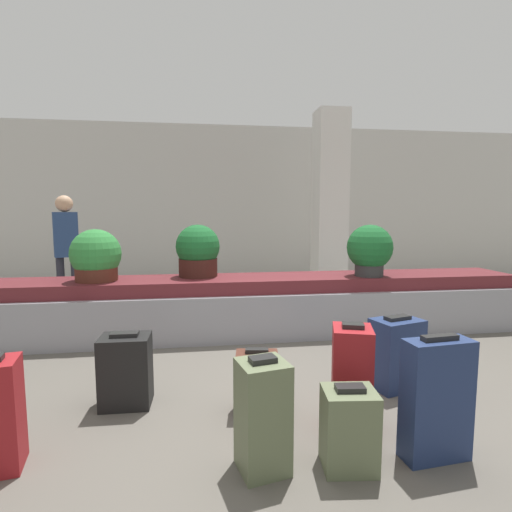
{
  "coord_description": "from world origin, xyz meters",
  "views": [
    {
      "loc": [
        -0.66,
        -2.97,
        1.46
      ],
      "look_at": [
        0.0,
        1.7,
        0.94
      ],
      "focal_mm": 28.0,
      "sensor_mm": 36.0,
      "label": 1
    }
  ],
  "objects_px": {
    "suitcase_0": "(396,353)",
    "suitcase_4": "(349,429)",
    "potted_plant_0": "(198,252)",
    "pillar": "(330,204)",
    "suitcase_5": "(126,370)",
    "suitcase_2": "(263,416)",
    "potted_plant_2": "(96,257)",
    "suitcase_7": "(257,382)",
    "suitcase_3": "(351,378)",
    "potted_plant_1": "(370,250)",
    "suitcase_1": "(437,399)",
    "traveler_0": "(66,243)"
  },
  "relations": [
    {
      "from": "suitcase_0",
      "to": "suitcase_4",
      "type": "bearing_deg",
      "value": -145.49
    },
    {
      "from": "potted_plant_0",
      "to": "pillar",
      "type": "bearing_deg",
      "value": 41.28
    },
    {
      "from": "suitcase_4",
      "to": "suitcase_5",
      "type": "xyz_separation_m",
      "value": [
        -1.39,
        0.95,
        0.04
      ]
    },
    {
      "from": "pillar",
      "to": "suitcase_4",
      "type": "distance_m",
      "value": 5.18
    },
    {
      "from": "suitcase_2",
      "to": "potted_plant_2",
      "type": "bearing_deg",
      "value": 107.86
    },
    {
      "from": "pillar",
      "to": "suitcase_7",
      "type": "distance_m",
      "value": 4.68
    },
    {
      "from": "pillar",
      "to": "potted_plant_0",
      "type": "distance_m",
      "value": 3.13
    },
    {
      "from": "pillar",
      "to": "potted_plant_2",
      "type": "height_order",
      "value": "pillar"
    },
    {
      "from": "pillar",
      "to": "suitcase_3",
      "type": "bearing_deg",
      "value": -106.37
    },
    {
      "from": "suitcase_3",
      "to": "potted_plant_2",
      "type": "bearing_deg",
      "value": 151.44
    },
    {
      "from": "pillar",
      "to": "potted_plant_1",
      "type": "distance_m",
      "value": 2.38
    },
    {
      "from": "suitcase_0",
      "to": "suitcase_1",
      "type": "height_order",
      "value": "suitcase_1"
    },
    {
      "from": "suitcase_4",
      "to": "traveler_0",
      "type": "xyz_separation_m",
      "value": [
        -2.73,
        4.0,
        0.78
      ]
    },
    {
      "from": "suitcase_4",
      "to": "suitcase_7",
      "type": "height_order",
      "value": "suitcase_4"
    },
    {
      "from": "suitcase_1",
      "to": "potted_plant_2",
      "type": "distance_m",
      "value": 3.67
    },
    {
      "from": "suitcase_1",
      "to": "suitcase_2",
      "type": "relative_size",
      "value": 1.13
    },
    {
      "from": "suitcase_7",
      "to": "potted_plant_1",
      "type": "height_order",
      "value": "potted_plant_1"
    },
    {
      "from": "potted_plant_0",
      "to": "traveler_0",
      "type": "relative_size",
      "value": 0.37
    },
    {
      "from": "suitcase_0",
      "to": "suitcase_7",
      "type": "distance_m",
      "value": 1.22
    },
    {
      "from": "potted_plant_2",
      "to": "suitcase_2",
      "type": "bearing_deg",
      "value": -59.69
    },
    {
      "from": "pillar",
      "to": "suitcase_0",
      "type": "height_order",
      "value": "pillar"
    },
    {
      "from": "suitcase_2",
      "to": "suitcase_5",
      "type": "height_order",
      "value": "suitcase_2"
    },
    {
      "from": "suitcase_3",
      "to": "suitcase_7",
      "type": "relative_size",
      "value": 1.54
    },
    {
      "from": "suitcase_3",
      "to": "suitcase_1",
      "type": "bearing_deg",
      "value": -29.07
    },
    {
      "from": "suitcase_3",
      "to": "potted_plant_1",
      "type": "bearing_deg",
      "value": 80.86
    },
    {
      "from": "suitcase_4",
      "to": "potted_plant_0",
      "type": "xyz_separation_m",
      "value": [
        -0.85,
        2.76,
        0.75
      ]
    },
    {
      "from": "suitcase_5",
      "to": "potted_plant_0",
      "type": "distance_m",
      "value": 2.02
    },
    {
      "from": "suitcase_2",
      "to": "suitcase_7",
      "type": "xyz_separation_m",
      "value": [
        0.06,
        0.67,
        -0.1
      ]
    },
    {
      "from": "pillar",
      "to": "suitcase_2",
      "type": "height_order",
      "value": "pillar"
    },
    {
      "from": "pillar",
      "to": "suitcase_2",
      "type": "bearing_deg",
      "value": -112.37
    },
    {
      "from": "suitcase_7",
      "to": "suitcase_5",
      "type": "bearing_deg",
      "value": 174.25
    },
    {
      "from": "suitcase_1",
      "to": "suitcase_0",
      "type": "bearing_deg",
      "value": 70.44
    },
    {
      "from": "potted_plant_1",
      "to": "potted_plant_2",
      "type": "relative_size",
      "value": 1.07
    },
    {
      "from": "suitcase_1",
      "to": "potted_plant_0",
      "type": "xyz_separation_m",
      "value": [
        -1.39,
        2.74,
        0.62
      ]
    },
    {
      "from": "suitcase_2",
      "to": "potted_plant_0",
      "type": "relative_size",
      "value": 1.07
    },
    {
      "from": "pillar",
      "to": "traveler_0",
      "type": "bearing_deg",
      "value": -169.48
    },
    {
      "from": "pillar",
      "to": "suitcase_2",
      "type": "relative_size",
      "value": 4.81
    },
    {
      "from": "suitcase_2",
      "to": "suitcase_5",
      "type": "xyz_separation_m",
      "value": [
        -0.9,
        0.9,
        -0.05
      ]
    },
    {
      "from": "potted_plant_0",
      "to": "suitcase_2",
      "type": "bearing_deg",
      "value": -82.45
    },
    {
      "from": "suitcase_3",
      "to": "suitcase_5",
      "type": "relative_size",
      "value": 1.29
    },
    {
      "from": "suitcase_4",
      "to": "potted_plant_2",
      "type": "distance_m",
      "value": 3.36
    },
    {
      "from": "suitcase_3",
      "to": "suitcase_5",
      "type": "xyz_separation_m",
      "value": [
        -1.56,
        0.55,
        -0.08
      ]
    },
    {
      "from": "suitcase_7",
      "to": "potted_plant_2",
      "type": "bearing_deg",
      "value": 137.44
    },
    {
      "from": "potted_plant_0",
      "to": "potted_plant_1",
      "type": "distance_m",
      "value": 2.07
    },
    {
      "from": "pillar",
      "to": "suitcase_5",
      "type": "bearing_deg",
      "value": -126.67
    },
    {
      "from": "suitcase_3",
      "to": "potted_plant_0",
      "type": "xyz_separation_m",
      "value": [
        -1.02,
        2.36,
        0.63
      ]
    },
    {
      "from": "suitcase_0",
      "to": "pillar",
      "type": "bearing_deg",
      "value": 63.62
    },
    {
      "from": "suitcase_1",
      "to": "suitcase_2",
      "type": "bearing_deg",
      "value": 172.39
    },
    {
      "from": "suitcase_3",
      "to": "potted_plant_2",
      "type": "relative_size",
      "value": 1.25
    },
    {
      "from": "suitcase_0",
      "to": "potted_plant_2",
      "type": "xyz_separation_m",
      "value": [
        -2.76,
        1.66,
        0.66
      ]
    }
  ]
}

